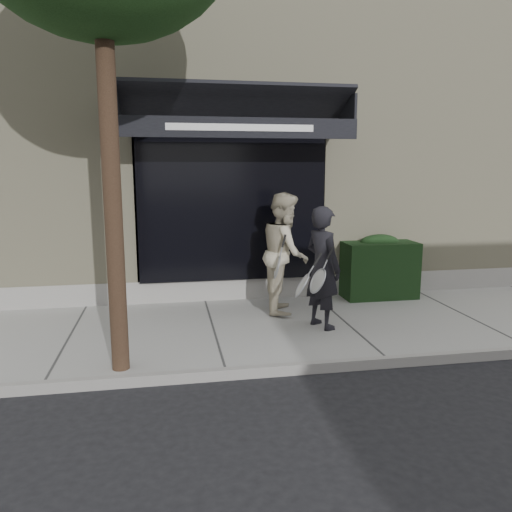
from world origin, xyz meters
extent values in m
plane|color=black|center=(0.00, 0.00, 0.00)|extent=(80.00, 80.00, 0.00)
cube|color=#9C9B96|center=(0.00, 0.00, 0.06)|extent=(20.00, 3.00, 0.12)
cube|color=gray|center=(0.00, -1.55, 0.07)|extent=(20.00, 0.10, 0.14)
cube|color=#C0B893|center=(0.00, 5.00, 2.75)|extent=(14.00, 7.00, 5.50)
cube|color=gray|center=(0.00, 1.70, 0.25)|extent=(14.02, 0.42, 0.50)
cube|color=black|center=(-1.50, 1.55, 1.80)|extent=(3.20, 0.30, 2.60)
cube|color=gray|center=(-3.10, 1.70, 1.80)|extent=(0.08, 0.40, 2.60)
cube|color=gray|center=(0.10, 1.70, 1.80)|extent=(0.08, 0.40, 2.60)
cube|color=gray|center=(-1.50, 1.70, 3.14)|extent=(3.36, 0.40, 0.12)
cube|color=black|center=(-1.50, 1.00, 3.40)|extent=(3.60, 1.03, 0.55)
cube|color=black|center=(-1.50, 0.50, 3.01)|extent=(3.60, 0.05, 0.30)
cube|color=white|center=(-1.50, 0.47, 3.01)|extent=(2.20, 0.01, 0.10)
cube|color=black|center=(-3.28, 1.00, 3.32)|extent=(0.04, 1.00, 0.45)
cube|color=black|center=(0.28, 1.00, 3.32)|extent=(0.04, 1.00, 0.45)
cube|color=black|center=(1.10, 1.25, 0.62)|extent=(1.30, 0.70, 1.00)
ellipsoid|color=black|center=(1.10, 1.25, 1.12)|extent=(0.71, 0.38, 0.27)
cylinder|color=black|center=(-3.20, -1.30, 2.40)|extent=(0.20, 0.20, 4.80)
imported|color=black|center=(-0.43, -0.23, 1.01)|extent=(0.65, 0.77, 1.78)
torus|color=silver|center=(-0.60, -0.56, 0.89)|extent=(0.22, 0.33, 0.28)
cylinder|color=silver|center=(-0.60, -0.56, 0.89)|extent=(0.18, 0.29, 0.24)
cylinder|color=silver|center=(-0.60, -0.56, 0.89)|extent=(0.17, 0.06, 0.10)
cylinder|color=black|center=(-0.60, -0.56, 0.89)|extent=(0.19, 0.07, 0.12)
torus|color=silver|center=(-0.82, -0.54, 0.83)|extent=(0.21, 0.33, 0.28)
cylinder|color=silver|center=(-0.82, -0.54, 0.83)|extent=(0.18, 0.29, 0.24)
cylinder|color=silver|center=(-0.82, -0.54, 0.83)|extent=(0.17, 0.04, 0.11)
cylinder|color=black|center=(-0.82, -0.54, 0.83)|extent=(0.19, 0.06, 0.13)
imported|color=#C1B69A|center=(-0.77, 0.67, 1.08)|extent=(0.93, 1.08, 1.92)
torus|color=silver|center=(-0.97, 0.34, 0.92)|extent=(0.13, 0.31, 0.30)
cylinder|color=silver|center=(-0.97, 0.34, 0.92)|extent=(0.10, 0.28, 0.26)
cylinder|color=silver|center=(-0.97, 0.34, 0.92)|extent=(0.18, 0.04, 0.06)
cylinder|color=black|center=(-0.97, 0.34, 0.92)|extent=(0.20, 0.06, 0.08)
camera|label=1|loc=(-2.62, -6.99, 2.45)|focal=35.00mm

